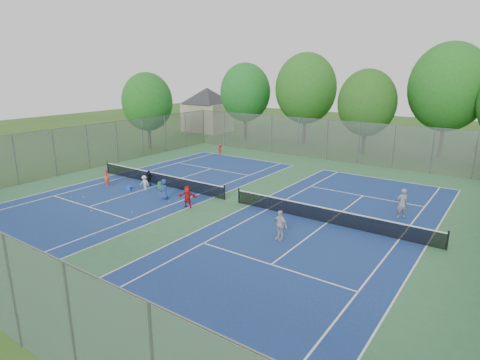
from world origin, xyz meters
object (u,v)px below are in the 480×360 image
at_px(net_left, 160,179).
at_px(net_right, 327,216).
at_px(ball_hopper, 160,185).
at_px(ball_crate, 129,189).
at_px(instructor, 402,203).

distance_m(net_left, net_right, 14.00).
bearing_deg(ball_hopper, net_left, 138.75).
distance_m(net_left, ball_hopper, 1.09).
height_order(ball_crate, instructor, instructor).
relative_size(ball_hopper, instructor, 0.29).
relative_size(net_left, ball_hopper, 23.98).
xyz_separation_m(net_left, ball_crate, (-0.73, -2.41, -0.29)).
distance_m(net_right, ball_hopper, 13.21).
height_order(net_left, instructor, instructor).
bearing_deg(ball_crate, net_left, 73.11).
bearing_deg(ball_crate, instructor, 18.10).
height_order(net_right, ball_hopper, net_right).
relative_size(net_left, instructor, 6.95).
bearing_deg(net_right, net_left, 180.00).
bearing_deg(instructor, ball_hopper, -24.96).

